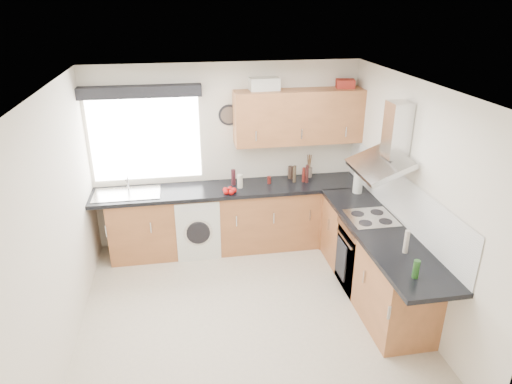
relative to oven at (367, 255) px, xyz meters
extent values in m
plane|color=beige|center=(-1.50, -0.30, -0.42)|extent=(3.60, 3.60, 0.00)
cube|color=white|center=(-1.50, -0.30, 2.08)|extent=(3.60, 3.60, 0.02)
cube|color=silver|center=(-1.50, 1.50, 0.82)|extent=(3.60, 0.02, 2.50)
cube|color=silver|center=(-1.50, -2.10, 0.82)|extent=(3.60, 0.02, 2.50)
cube|color=silver|center=(-3.30, -0.30, 0.82)|extent=(0.02, 3.60, 2.50)
cube|color=silver|center=(0.30, -0.30, 0.82)|extent=(0.02, 3.60, 2.50)
cube|color=silver|center=(-2.55, 1.49, 1.12)|extent=(1.40, 0.02, 1.10)
cube|color=black|center=(-2.55, 1.40, 1.76)|extent=(1.50, 0.18, 0.14)
cube|color=white|center=(0.29, 0.00, 0.75)|extent=(0.01, 3.00, 0.54)
cube|color=brown|center=(-1.60, 1.21, 0.01)|extent=(3.00, 0.58, 0.86)
cube|color=brown|center=(0.00, 1.20, 0.01)|extent=(0.60, 0.60, 0.86)
cube|color=brown|center=(0.01, -0.15, 0.01)|extent=(0.58, 2.10, 0.86)
cube|color=black|center=(-1.50, 1.20, 0.46)|extent=(3.60, 0.62, 0.05)
cube|color=black|center=(0.00, -0.30, 0.46)|extent=(0.62, 2.42, 0.05)
cube|color=black|center=(0.00, 0.00, 0.00)|extent=(0.56, 0.58, 0.85)
cube|color=beige|center=(0.00, 0.00, 0.49)|extent=(0.52, 0.52, 0.01)
cube|color=brown|center=(-0.55, 1.32, 1.38)|extent=(1.70, 0.35, 0.70)
cube|color=silver|center=(-1.95, 1.18, 0.00)|extent=(0.58, 0.56, 0.84)
cylinder|color=black|center=(-1.45, 1.48, 1.39)|extent=(0.28, 0.04, 0.28)
cube|color=silver|center=(-1.00, 1.42, 1.80)|extent=(0.39, 0.29, 0.16)
cube|color=#A1281D|center=(0.08, 1.37, 1.78)|extent=(0.27, 0.24, 0.11)
cylinder|color=#7F6A5C|center=(-0.35, 1.40, 0.55)|extent=(0.11, 0.11, 0.13)
cylinder|color=silver|center=(0.12, 0.75, 0.62)|extent=(0.15, 0.15, 0.26)
cylinder|color=#351413|center=(-0.44, 1.19, 0.61)|extent=(0.04, 0.04, 0.25)
cylinder|color=beige|center=(-1.36, 1.16, 0.58)|extent=(0.07, 0.07, 0.18)
cylinder|color=#3F3223|center=(-0.60, 1.24, 0.60)|extent=(0.04, 0.04, 0.24)
cylinder|color=maroon|center=(-0.47, 1.23, 0.59)|extent=(0.04, 0.04, 0.20)
cylinder|color=#38271F|center=(-0.62, 1.39, 0.57)|extent=(0.07, 0.07, 0.18)
cylinder|color=#371319|center=(-1.43, 1.29, 0.59)|extent=(0.06, 0.06, 0.21)
cylinder|color=#521411|center=(-0.95, 1.25, 0.54)|extent=(0.05, 0.05, 0.10)
cylinder|color=#1E4719|center=(-0.08, -1.19, 0.57)|extent=(0.06, 0.06, 0.18)
cylinder|color=#B5A79A|center=(0.03, -0.77, 0.61)|extent=(0.05, 0.05, 0.25)
camera|label=1|loc=(-2.10, -4.39, 2.84)|focal=32.00mm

